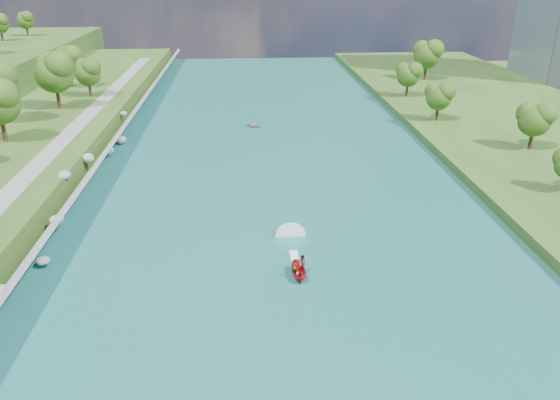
{
  "coord_description": "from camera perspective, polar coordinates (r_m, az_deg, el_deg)",
  "views": [
    {
      "loc": [
        -3.84,
        -47.09,
        29.05
      ],
      "look_at": [
        0.31,
        14.12,
        2.5
      ],
      "focal_mm": 35.0,
      "sensor_mm": 36.0,
      "label": 1
    }
  ],
  "objects": [
    {
      "name": "raft",
      "position": [
        106.45,
        -2.74,
        7.81
      ],
      "size": [
        3.95,
        3.79,
        1.64
      ],
      "rotation": [
        0.0,
        0.0,
        0.91
      ],
      "color": "gray",
      "rests_on": "river_water"
    },
    {
      "name": "motorboat",
      "position": [
        57.0,
        1.74,
        -6.44
      ],
      "size": [
        3.6,
        18.59,
        2.15
      ],
      "rotation": [
        0.0,
        0.0,
        3.19
      ],
      "color": "red",
      "rests_on": "river_water"
    },
    {
      "name": "ground",
      "position": [
        55.47,
        0.67,
        -8.19
      ],
      "size": [
        260.0,
        260.0,
        0.0
      ],
      "primitive_type": "plane",
      "color": "#2D5119",
      "rests_on": "ground"
    },
    {
      "name": "riprap_bank",
      "position": [
        75.27,
        -20.59,
        0.61
      ],
      "size": [
        4.65,
        236.0,
        4.29
      ],
      "color": "slate",
      "rests_on": "ground"
    },
    {
      "name": "riverside_path",
      "position": [
        77.29,
        -25.4,
        1.79
      ],
      "size": [
        3.0,
        200.0,
        0.1
      ],
      "primitive_type": "cube",
      "color": "gray",
      "rests_on": "berm_west"
    },
    {
      "name": "river_water",
      "position": [
        73.2,
        -0.56,
        0.06
      ],
      "size": [
        55.0,
        240.0,
        0.1
      ],
      "primitive_type": "cube",
      "color": "#1A5F64",
      "rests_on": "ground"
    },
    {
      "name": "trees_east",
      "position": [
        109.94,
        19.97,
        10.04
      ],
      "size": [
        16.46,
        138.98,
        11.9
      ],
      "color": "#224412",
      "rests_on": "berm_east"
    }
  ]
}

